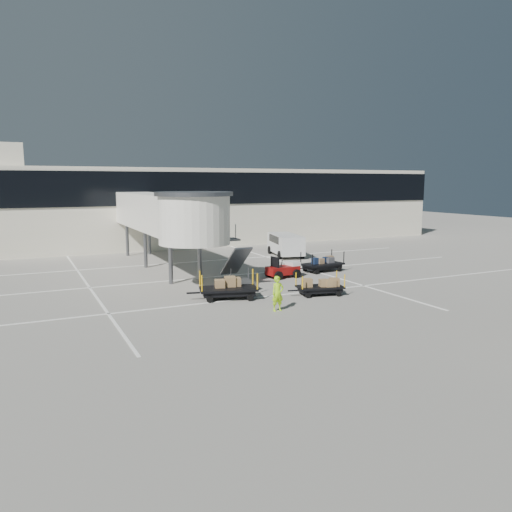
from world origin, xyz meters
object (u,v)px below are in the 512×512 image
object	(u,v)px
box_cart_near	(320,287)
ground_worker	(278,294)
baggage_tug	(284,270)
suitcase_cart	(321,265)
box_cart_far	(227,290)
minivan	(285,243)

from	to	relation	value
box_cart_near	ground_worker	xyz separation A→B (m)	(-3.96, -2.15, 0.42)
baggage_tug	ground_worker	world-z (taller)	ground_worker
baggage_tug	suitcase_cart	xyz separation A→B (m)	(3.65, 0.79, -0.02)
box_cart_far	minivan	distance (m)	17.52
baggage_tug	ground_worker	xyz separation A→B (m)	(-4.70, -7.92, 0.37)
ground_worker	minivan	distance (m)	19.65
box_cart_near	box_cart_far	distance (m)	5.49
suitcase_cart	box_cart_near	distance (m)	7.89
minivan	ground_worker	bearing A→B (deg)	-107.56
suitcase_cart	ground_worker	xyz separation A→B (m)	(-8.34, -8.71, 0.40)
suitcase_cart	box_cart_near	bearing A→B (deg)	-129.91
baggage_tug	minivan	xyz separation A→B (m)	(5.15, 9.09, 0.62)
baggage_tug	box_cart_near	xyz separation A→B (m)	(-0.74, -5.77, -0.05)
suitcase_cart	minivan	world-z (taller)	minivan
ground_worker	box_cart_far	bearing A→B (deg)	109.02
box_cart_near	box_cart_far	world-z (taller)	box_cart_far
baggage_tug	box_cart_near	bearing A→B (deg)	-102.35
suitcase_cart	minivan	size ratio (longest dim) A/B	0.71
suitcase_cart	box_cart_far	bearing A→B (deg)	-158.08
baggage_tug	box_cart_far	xyz separation A→B (m)	(-6.05, -4.38, 0.00)
suitcase_cart	ground_worker	world-z (taller)	ground_worker
suitcase_cart	box_cart_near	world-z (taller)	suitcase_cart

